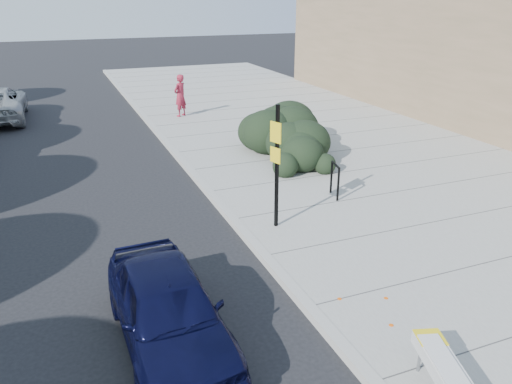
% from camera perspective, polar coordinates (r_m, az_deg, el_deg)
% --- Properties ---
extents(ground, '(120.00, 120.00, 0.00)m').
position_cam_1_polar(ground, '(10.76, 1.15, -7.97)').
color(ground, black).
rests_on(ground, ground).
extents(sidewalk_near, '(11.20, 50.00, 0.15)m').
position_cam_1_polar(sidewalk_near, '(17.28, 11.76, 3.56)').
color(sidewalk_near, gray).
rests_on(sidewalk_near, ground).
extents(curb_near, '(0.22, 50.00, 0.17)m').
position_cam_1_polar(curb_near, '(15.02, -6.39, 1.15)').
color(curb_near, '#9E9E99').
rests_on(curb_near, ground).
extents(bench, '(0.97, 1.94, 0.58)m').
position_cam_1_polar(bench, '(7.44, 21.50, -19.49)').
color(bench, gray).
rests_on(bench, sidewalk_near).
extents(bike_rack, '(0.19, 0.64, 0.95)m').
position_cam_1_polar(bike_rack, '(13.65, 9.02, 1.71)').
color(bike_rack, black).
rests_on(bike_rack, sidewalk_near).
extents(sign_post, '(0.16, 0.33, 2.93)m').
position_cam_1_polar(sign_post, '(11.38, 2.36, 3.62)').
color(sign_post, black).
rests_on(sign_post, sidewalk_near).
extents(hedge, '(3.21, 4.93, 1.70)m').
position_cam_1_polar(hedge, '(17.13, 3.75, 7.05)').
color(hedge, black).
rests_on(hedge, sidewalk_near).
extents(sedan_navy, '(1.65, 3.91, 1.32)m').
position_cam_1_polar(sedan_navy, '(8.27, -10.02, -13.02)').
color(sedan_navy, black).
rests_on(sedan_navy, ground).
extents(pedestrian, '(0.81, 0.76, 1.87)m').
position_cam_1_polar(pedestrian, '(23.02, -8.67, 10.85)').
color(pedestrian, maroon).
rests_on(pedestrian, sidewalk_near).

